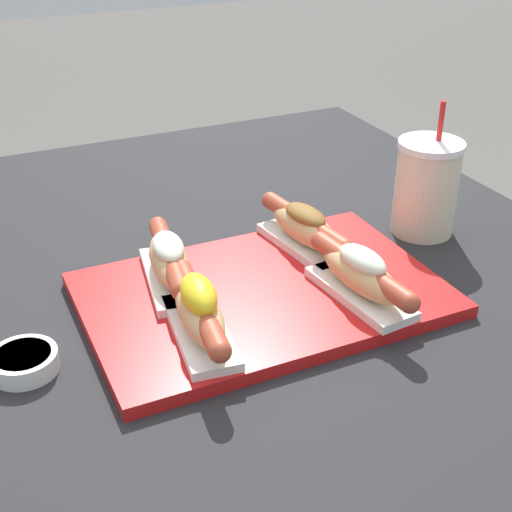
# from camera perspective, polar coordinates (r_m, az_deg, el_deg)

# --- Properties ---
(patio_table) EXTENTS (1.02, 1.18, 0.72)m
(patio_table) POSITION_cam_1_polar(r_m,az_deg,el_deg) (1.26, -0.82, -14.99)
(patio_table) COLOR #232326
(patio_table) RESTS_ON ground_plane
(serving_tray) EXTENTS (0.47, 0.31, 0.02)m
(serving_tray) POSITION_cam_1_polar(r_m,az_deg,el_deg) (0.95, 0.51, -3.12)
(serving_tray) COLOR red
(serving_tray) RESTS_ON patio_table
(hot_dog_0) EXTENTS (0.08, 0.21, 0.08)m
(hot_dog_0) POSITION_cam_1_polar(r_m,az_deg,el_deg) (0.84, -4.56, -4.42)
(hot_dog_0) COLOR white
(hot_dog_0) RESTS_ON serving_tray
(hot_dog_1) EXTENTS (0.08, 0.21, 0.07)m
(hot_dog_1) POSITION_cam_1_polar(r_m,az_deg,el_deg) (0.92, 8.41, -1.49)
(hot_dog_1) COLOR white
(hot_dog_1) RESTS_ON serving_tray
(hot_dog_2) EXTENTS (0.09, 0.21, 0.07)m
(hot_dog_2) POSITION_cam_1_polar(r_m,az_deg,el_deg) (0.95, -6.97, -0.39)
(hot_dog_2) COLOR white
(hot_dog_2) RESTS_ON serving_tray
(hot_dog_3) EXTENTS (0.08, 0.21, 0.06)m
(hot_dog_3) POSITION_cam_1_polar(r_m,az_deg,el_deg) (1.03, 3.93, 2.26)
(hot_dog_3) COLOR white
(hot_dog_3) RESTS_ON serving_tray
(sauce_bowl) EXTENTS (0.08, 0.08, 0.02)m
(sauce_bowl) POSITION_cam_1_polar(r_m,az_deg,el_deg) (0.87, -18.09, -8.00)
(sauce_bowl) COLOR white
(sauce_bowl) RESTS_ON patio_table
(drink_cup) EXTENTS (0.10, 0.10, 0.21)m
(drink_cup) POSITION_cam_1_polar(r_m,az_deg,el_deg) (1.13, 13.46, 5.36)
(drink_cup) COLOR beige
(drink_cup) RESTS_ON patio_table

